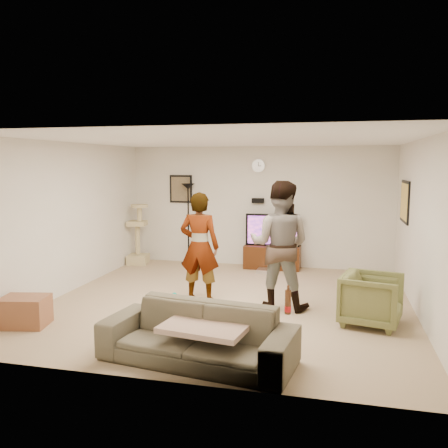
% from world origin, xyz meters
% --- Properties ---
extents(floor, '(5.50, 5.50, 0.02)m').
position_xyz_m(floor, '(0.00, 0.00, -0.01)').
color(floor, tan).
rests_on(floor, ground).
extents(ceiling, '(5.50, 5.50, 0.02)m').
position_xyz_m(ceiling, '(0.00, 0.00, 2.51)').
color(ceiling, white).
rests_on(ceiling, wall_back).
extents(wall_back, '(5.50, 0.04, 2.50)m').
position_xyz_m(wall_back, '(0.00, 2.75, 1.25)').
color(wall_back, white).
rests_on(wall_back, floor).
extents(wall_front, '(5.50, 0.04, 2.50)m').
position_xyz_m(wall_front, '(0.00, -2.75, 1.25)').
color(wall_front, white).
rests_on(wall_front, floor).
extents(wall_left, '(0.04, 5.50, 2.50)m').
position_xyz_m(wall_left, '(-2.75, 0.00, 1.25)').
color(wall_left, white).
rests_on(wall_left, floor).
extents(wall_right, '(0.04, 5.50, 2.50)m').
position_xyz_m(wall_right, '(2.75, 0.00, 1.25)').
color(wall_right, white).
rests_on(wall_right, floor).
extents(wall_clock, '(0.26, 0.04, 0.26)m').
position_xyz_m(wall_clock, '(0.00, 2.72, 2.10)').
color(wall_clock, silver).
rests_on(wall_clock, wall_back).
extents(wall_speaker, '(0.25, 0.10, 0.10)m').
position_xyz_m(wall_speaker, '(0.00, 2.69, 1.38)').
color(wall_speaker, black).
rests_on(wall_speaker, wall_back).
extents(picture_back, '(0.42, 0.03, 0.52)m').
position_xyz_m(picture_back, '(-1.70, 2.73, 1.60)').
color(picture_back, brown).
rests_on(picture_back, wall_back).
extents(picture_right, '(0.03, 0.78, 0.62)m').
position_xyz_m(picture_right, '(2.73, 1.60, 1.50)').
color(picture_right, '#DFB84F').
rests_on(picture_right, wall_right).
extents(tv_stand, '(1.14, 0.45, 0.47)m').
position_xyz_m(tv_stand, '(0.34, 2.50, 0.24)').
color(tv_stand, '#361909').
rests_on(tv_stand, floor).
extents(console_box, '(0.40, 0.30, 0.07)m').
position_xyz_m(console_box, '(0.30, 2.11, 0.04)').
color(console_box, silver).
rests_on(console_box, floor).
extents(tv, '(1.10, 0.08, 0.65)m').
position_xyz_m(tv, '(0.34, 2.50, 0.80)').
color(tv, black).
rests_on(tv, tv_stand).
extents(tv_screen, '(1.01, 0.01, 0.57)m').
position_xyz_m(tv_screen, '(0.34, 2.46, 0.80)').
color(tv_screen, '#CC4B8E').
rests_on(tv_screen, tv).
extents(floor_lamp, '(0.32, 0.32, 1.72)m').
position_xyz_m(floor_lamp, '(-1.48, 2.55, 0.86)').
color(floor_lamp, black).
rests_on(floor_lamp, floor).
extents(cat_tree, '(0.48, 0.48, 1.30)m').
position_xyz_m(cat_tree, '(-2.53, 2.26, 0.65)').
color(cat_tree, tan).
rests_on(cat_tree, floor).
extents(person_left, '(0.63, 0.41, 1.71)m').
position_xyz_m(person_left, '(-0.47, 0.01, 0.86)').
color(person_left, '#A5A4AA').
rests_on(person_left, floor).
extents(person_right, '(0.99, 0.80, 1.90)m').
position_xyz_m(person_right, '(0.79, -0.08, 0.95)').
color(person_right, '#2A5997').
rests_on(person_right, floor).
extents(sofa, '(2.20, 1.12, 0.62)m').
position_xyz_m(sofa, '(0.17, -2.23, 0.31)').
color(sofa, '#4E4736').
rests_on(sofa, floor).
extents(throw_blanket, '(1.00, 0.83, 0.06)m').
position_xyz_m(throw_blanket, '(0.27, -2.23, 0.42)').
color(throw_blanket, tan).
rests_on(throw_blanket, sofa).
extents(beer_bottle, '(0.06, 0.06, 0.25)m').
position_xyz_m(beer_bottle, '(1.14, -2.23, 0.74)').
color(beer_bottle, '#492510').
rests_on(beer_bottle, sofa).
extents(armchair, '(0.91, 0.90, 0.70)m').
position_xyz_m(armchair, '(2.08, -0.55, 0.35)').
color(armchair, brown).
rests_on(armchair, floor).
extents(side_table, '(0.67, 0.55, 0.39)m').
position_xyz_m(side_table, '(-2.40, -1.68, 0.20)').
color(side_table, brown).
rests_on(side_table, floor).
extents(toy_ball, '(0.09, 0.09, 0.09)m').
position_xyz_m(toy_ball, '(-0.90, 0.01, 0.04)').
color(toy_ball, '#00A28B').
rests_on(toy_ball, floor).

